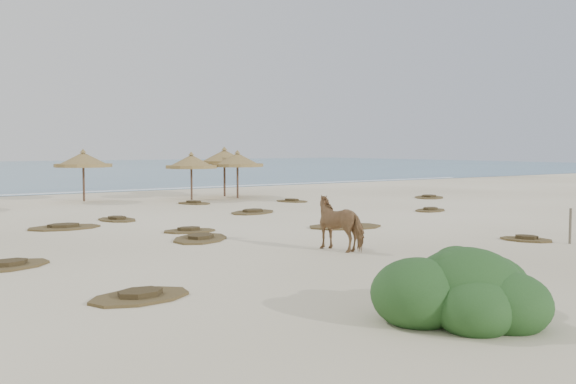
% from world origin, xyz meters
% --- Properties ---
extents(ground, '(160.00, 160.00, 0.00)m').
position_xyz_m(ground, '(0.00, 0.00, 0.00)').
color(ground, white).
rests_on(ground, ground).
extents(foam_line, '(70.00, 0.60, 0.01)m').
position_xyz_m(foam_line, '(0.00, 26.00, 0.00)').
color(foam_line, white).
rests_on(foam_line, ground).
extents(palapa_2, '(3.15, 3.15, 2.81)m').
position_xyz_m(palapa_2, '(-2.01, 19.05, 2.18)').
color(palapa_2, '#4F3628').
rests_on(palapa_2, ground).
extents(palapa_3, '(2.87, 2.87, 2.66)m').
position_xyz_m(palapa_3, '(3.18, 16.67, 2.06)').
color(palapa_3, '#4F3628').
rests_on(palapa_3, ground).
extents(palapa_4, '(3.76, 3.76, 2.94)m').
position_xyz_m(palapa_4, '(5.91, 17.85, 2.28)').
color(palapa_4, '#4F3628').
rests_on(palapa_4, ground).
extents(palapa_5, '(3.85, 3.85, 2.74)m').
position_xyz_m(palapa_5, '(5.84, 16.21, 2.13)').
color(palapa_5, '#4F3628').
rests_on(palapa_5, ground).
extents(horse, '(1.21, 1.93, 1.51)m').
position_xyz_m(horse, '(-1.02, -1.39, 0.76)').
color(horse, '#996F45').
rests_on(horse, ground).
extents(fence_post_far, '(0.08, 0.08, 1.07)m').
position_xyz_m(fence_post_far, '(5.32, -4.44, 0.53)').
color(fence_post_far, brown).
rests_on(fence_post_far, ground).
extents(bush, '(3.15, 2.78, 1.41)m').
position_xyz_m(bush, '(-3.99, -8.28, 0.46)').
color(bush, '#265022').
rests_on(bush, ground).
extents(scrub_0, '(2.40, 1.98, 0.16)m').
position_xyz_m(scrub_0, '(-9.30, 1.14, 0.05)').
color(scrub_0, brown).
rests_on(scrub_0, ground).
extents(scrub_1, '(2.64, 1.79, 0.16)m').
position_xyz_m(scrub_1, '(-6.13, 7.92, 0.05)').
color(scrub_1, brown).
rests_on(scrub_1, ground).
extents(scrub_2, '(2.03, 1.54, 0.16)m').
position_xyz_m(scrub_2, '(-2.87, 4.53, 0.05)').
color(scrub_2, brown).
rests_on(scrub_2, ground).
extents(scrub_3, '(2.85, 2.43, 0.16)m').
position_xyz_m(scrub_3, '(2.23, 8.68, 0.05)').
color(scrub_3, brown).
rests_on(scrub_3, ground).
extents(scrub_4, '(2.15, 1.75, 0.16)m').
position_xyz_m(scrub_4, '(9.33, 4.85, 0.05)').
color(scrub_4, brown).
rests_on(scrub_4, ground).
extents(scrub_5, '(2.96, 2.86, 0.16)m').
position_xyz_m(scrub_5, '(14.97, 10.16, 0.05)').
color(scrub_5, brown).
rests_on(scrub_5, ground).
extents(scrub_7, '(1.92, 2.23, 0.16)m').
position_xyz_m(scrub_7, '(2.12, 14.26, 0.05)').
color(scrub_7, brown).
rests_on(scrub_7, ground).
extents(scrub_9, '(3.16, 2.54, 0.16)m').
position_xyz_m(scrub_9, '(2.30, 2.45, 0.05)').
color(scrub_9, brown).
rests_on(scrub_9, ground).
extents(scrub_10, '(1.81, 2.13, 0.16)m').
position_xyz_m(scrub_10, '(6.96, 12.44, 0.05)').
color(scrub_10, brown).
rests_on(scrub_10, ground).
extents(scrub_11, '(2.17, 1.53, 0.16)m').
position_xyz_m(scrub_11, '(-7.92, -3.74, 0.05)').
color(scrub_11, brown).
rests_on(scrub_11, ground).
extents(scrub_12, '(1.55, 1.86, 0.16)m').
position_xyz_m(scrub_12, '(4.83, -3.29, 0.05)').
color(scrub_12, brown).
rests_on(scrub_12, ground).
extents(scrub_13, '(1.57, 2.15, 0.16)m').
position_xyz_m(scrub_13, '(-3.71, 9.26, 0.05)').
color(scrub_13, brown).
rests_on(scrub_13, ground).
extents(scrub_14, '(2.83, 2.85, 0.16)m').
position_xyz_m(scrub_14, '(-3.41, 2.65, 0.05)').
color(scrub_14, brown).
rests_on(scrub_14, ground).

